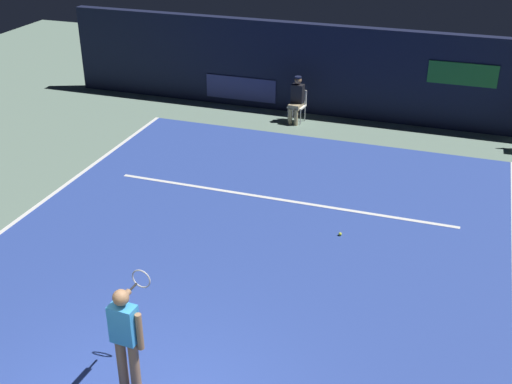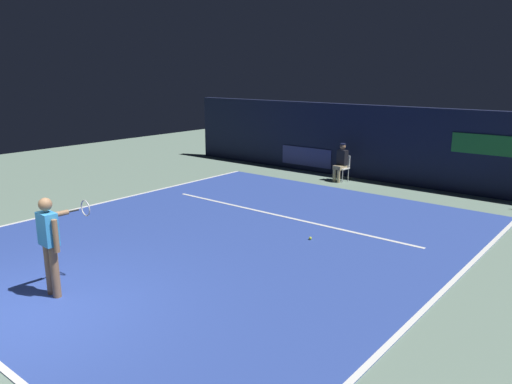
# 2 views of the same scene
# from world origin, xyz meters

# --- Properties ---
(ground_plane) EXTENTS (31.85, 31.85, 0.00)m
(ground_plane) POSITION_xyz_m (0.00, 4.80, 0.00)
(ground_plane) COLOR slate
(court_surface) EXTENTS (9.81, 11.59, 0.01)m
(court_surface) POSITION_xyz_m (0.00, 4.80, 0.01)
(court_surface) COLOR #2D479E
(court_surface) RESTS_ON ground
(line_sideline_right) EXTENTS (0.10, 11.59, 0.01)m
(line_sideline_right) POSITION_xyz_m (-4.85, 4.80, 0.01)
(line_sideline_right) COLOR white
(line_sideline_right) RESTS_ON court_surface
(line_service) EXTENTS (7.65, 0.10, 0.01)m
(line_service) POSITION_xyz_m (0.00, 6.82, 0.01)
(line_service) COLOR white
(line_service) RESTS_ON court_surface
(back_wall) EXTENTS (16.73, 0.33, 2.60)m
(back_wall) POSITION_xyz_m (-0.00, 12.53, 1.30)
(back_wall) COLOR #141933
(back_wall) RESTS_ON ground
(tennis_player) EXTENTS (0.58, 0.95, 1.73)m
(tennis_player) POSITION_xyz_m (-0.25, 0.62, 0.99)
(tennis_player) COLOR #8C6647
(tennis_player) RESTS_ON ground
(line_judge_on_chair) EXTENTS (0.48, 0.56, 1.32)m
(line_judge_on_chair) POSITION_xyz_m (-0.97, 11.59, 0.69)
(line_judge_on_chair) COLOR white
(line_judge_on_chair) RESTS_ON ground
(tennis_ball) EXTENTS (0.07, 0.07, 0.07)m
(tennis_ball) POSITION_xyz_m (1.59, 5.74, 0.05)
(tennis_ball) COLOR #CCE033
(tennis_ball) RESTS_ON court_surface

